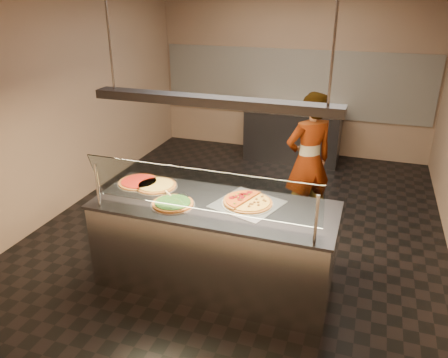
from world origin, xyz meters
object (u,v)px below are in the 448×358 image
(pizza_cheese, at_px, (156,185))
(pizza_spatula, at_px, (174,194))
(prep_table, at_px, (293,134))
(heat_lamp_housing, at_px, (213,101))
(sneeze_guard, at_px, (200,191))
(half_pizza_sausage, at_px, (259,203))
(pizza_tomato, at_px, (139,182))
(perforated_tray, at_px, (248,203))
(pizza_spinach, at_px, (173,203))
(serving_counter, at_px, (214,245))
(half_pizza_pepperoni, at_px, (237,199))
(worker, at_px, (308,161))

(pizza_cheese, relative_size, pizza_spatula, 1.60)
(prep_table, height_order, heat_lamp_housing, heat_lamp_housing)
(sneeze_guard, bearing_deg, half_pizza_sausage, 46.36)
(pizza_spatula, height_order, heat_lamp_housing, heat_lamp_housing)
(pizza_cheese, height_order, pizza_tomato, same)
(sneeze_guard, bearing_deg, perforated_tray, 55.28)
(pizza_spinach, distance_m, pizza_tomato, 0.67)
(half_pizza_sausage, bearing_deg, serving_counter, -166.01)
(serving_counter, xyz_separation_m, pizza_spatula, (-0.44, 0.02, 0.49))
(sneeze_guard, relative_size, half_pizza_sausage, 4.10)
(sneeze_guard, height_order, half_pizza_pepperoni, sneeze_guard)
(worker, bearing_deg, sneeze_guard, 31.57)
(pizza_cheese, relative_size, heat_lamp_housing, 0.20)
(perforated_tray, height_order, pizza_cheese, pizza_cheese)
(perforated_tray, bearing_deg, worker, 76.26)
(pizza_cheese, bearing_deg, half_pizza_sausage, -4.13)
(serving_counter, distance_m, pizza_spatula, 0.66)
(sneeze_guard, xyz_separation_m, pizza_spatula, (-0.44, 0.36, -0.27))
(perforated_tray, bearing_deg, pizza_spinach, -159.84)
(serving_counter, bearing_deg, half_pizza_pepperoni, 28.91)
(half_pizza_pepperoni, bearing_deg, pizza_tomato, 174.81)
(worker, bearing_deg, perforated_tray, 37.05)
(half_pizza_sausage, bearing_deg, prep_table, 95.47)
(worker, bearing_deg, half_pizza_pepperoni, 32.93)
(half_pizza_pepperoni, height_order, heat_lamp_housing, heat_lamp_housing)
(pizza_tomato, bearing_deg, half_pizza_sausage, -4.39)
(sneeze_guard, xyz_separation_m, half_pizza_sausage, (0.43, 0.45, -0.27))
(half_pizza_sausage, distance_m, pizza_spatula, 0.87)
(sneeze_guard, relative_size, prep_table, 1.27)
(half_pizza_pepperoni, bearing_deg, worker, 72.14)
(prep_table, bearing_deg, pizza_tomato, -105.02)
(pizza_spatula, bearing_deg, pizza_tomato, 158.85)
(perforated_tray, bearing_deg, sneeze_guard, -124.72)
(pizza_spatula, distance_m, heat_lamp_housing, 1.08)
(sneeze_guard, xyz_separation_m, worker, (0.68, 1.94, -0.34))
(pizza_spatula, bearing_deg, pizza_spinach, -67.89)
(sneeze_guard, distance_m, worker, 2.08)
(perforated_tray, height_order, pizza_spatula, pizza_spatula)
(pizza_tomato, bearing_deg, pizza_spatula, -21.15)
(perforated_tray, height_order, prep_table, perforated_tray)
(half_pizza_sausage, xyz_separation_m, heat_lamp_housing, (-0.43, -0.11, 0.99))
(serving_counter, height_order, pizza_spinach, pizza_spinach)
(pizza_spinach, xyz_separation_m, prep_table, (0.43, 4.10, -0.48))
(perforated_tray, bearing_deg, half_pizza_pepperoni, 179.07)
(perforated_tray, distance_m, half_pizza_sausage, 0.12)
(pizza_tomato, bearing_deg, pizza_spinach, -32.08)
(perforated_tray, bearing_deg, serving_counter, -161.08)
(sneeze_guard, height_order, worker, worker)
(prep_table, xyz_separation_m, heat_lamp_housing, (-0.06, -3.96, 1.48))
(sneeze_guard, bearing_deg, pizza_spatula, 140.60)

